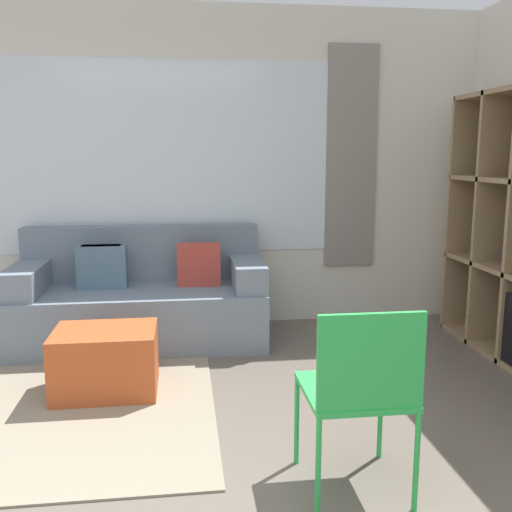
{
  "coord_description": "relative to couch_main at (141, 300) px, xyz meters",
  "views": [
    {
      "loc": [
        0.27,
        -1.73,
        1.47
      ],
      "look_at": [
        0.72,
        1.75,
        0.85
      ],
      "focal_mm": 40.0,
      "sensor_mm": 36.0,
      "label": 1
    }
  ],
  "objects": [
    {
      "name": "folding_chair",
      "position": [
        1.07,
        -2.28,
        0.18
      ],
      "size": [
        0.44,
        0.46,
        0.86
      ],
      "rotation": [
        0.0,
        0.0,
        3.14
      ],
      "color": "green",
      "rests_on": "ground_plane"
    },
    {
      "name": "wall_back",
      "position": [
        0.07,
        0.46,
        1.02
      ],
      "size": [
        6.92,
        0.11,
        2.7
      ],
      "color": "silver",
      "rests_on": "ground_plane"
    },
    {
      "name": "ottoman",
      "position": [
        -0.16,
        -1.01,
        -0.13
      ],
      "size": [
        0.62,
        0.48,
        0.41
      ],
      "color": "#B74C23",
      "rests_on": "ground_plane"
    },
    {
      "name": "couch_main",
      "position": [
        0.0,
        0.0,
        0.0
      ],
      "size": [
        1.91,
        0.84,
        0.9
      ],
      "color": "slate",
      "rests_on": "ground_plane"
    }
  ]
}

